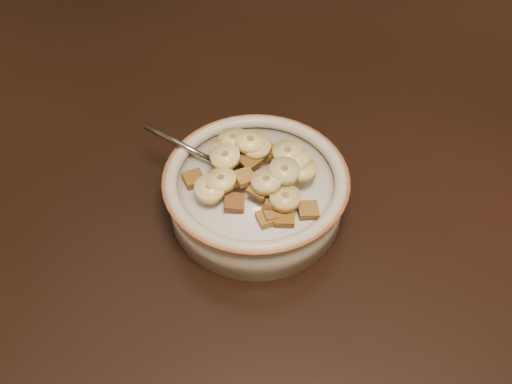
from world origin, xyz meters
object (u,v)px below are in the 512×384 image
(chair, at_px, (327,63))
(cereal_bowl, at_px, (256,197))
(table, at_px, (245,145))
(spoon, at_px, (231,170))

(chair, height_order, cereal_bowl, chair)
(table, height_order, chair, chair)
(chair, height_order, spoon, chair)
(cereal_bowl, bearing_deg, spoon, 172.07)
(cereal_bowl, height_order, spoon, spoon)
(spoon, bearing_deg, chair, -168.70)
(spoon, bearing_deg, table, -159.44)
(chair, distance_m, spoon, 0.81)
(chair, distance_m, cereal_bowl, 0.80)
(chair, relative_size, spoon, 19.24)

